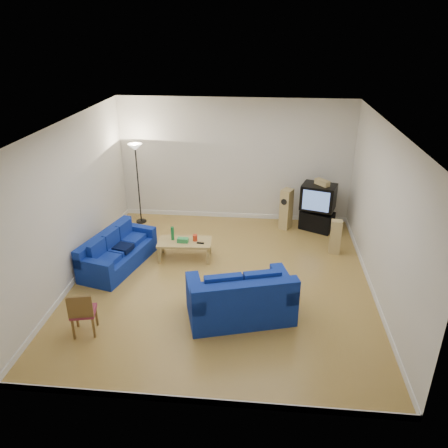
# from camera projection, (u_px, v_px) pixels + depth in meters

# --- Properties ---
(room) EXTENTS (6.01, 6.51, 3.21)m
(room) POSITION_uv_depth(u_px,v_px,m) (222.00, 212.00, 8.37)
(room) COLOR brown
(room) RESTS_ON ground
(sofa_three_seat) EXTENTS (1.30, 2.08, 0.75)m
(sofa_three_seat) POSITION_uv_depth(u_px,v_px,m) (117.00, 254.00, 9.47)
(sofa_three_seat) COLOR navy
(sofa_three_seat) RESTS_ON ground
(sofa_loveseat) EXTENTS (2.05, 1.50, 0.92)m
(sofa_loveseat) POSITION_uv_depth(u_px,v_px,m) (241.00, 301.00, 7.74)
(sofa_loveseat) COLOR navy
(sofa_loveseat) RESTS_ON ground
(coffee_table) EXTENTS (1.22, 0.66, 0.43)m
(coffee_table) POSITION_uv_depth(u_px,v_px,m) (185.00, 243.00, 9.71)
(coffee_table) COLOR tan
(coffee_table) RESTS_ON ground
(bottle) EXTENTS (0.09, 0.09, 0.31)m
(bottle) POSITION_uv_depth(u_px,v_px,m) (173.00, 233.00, 9.69)
(bottle) COLOR #197233
(bottle) RESTS_ON coffee_table
(tissue_box) EXTENTS (0.24, 0.14, 0.10)m
(tissue_box) POSITION_uv_depth(u_px,v_px,m) (183.00, 240.00, 9.63)
(tissue_box) COLOR green
(tissue_box) RESTS_ON coffee_table
(red_canister) EXTENTS (0.10, 0.10, 0.14)m
(red_canister) POSITION_uv_depth(u_px,v_px,m) (195.00, 238.00, 9.68)
(red_canister) COLOR red
(red_canister) RESTS_ON coffee_table
(remote) EXTENTS (0.16, 0.07, 0.02)m
(remote) POSITION_uv_depth(u_px,v_px,m) (200.00, 243.00, 9.59)
(remote) COLOR black
(remote) RESTS_ON coffee_table
(tv_stand) EXTENTS (0.92, 0.77, 0.49)m
(tv_stand) POSITION_uv_depth(u_px,v_px,m) (317.00, 221.00, 11.14)
(tv_stand) COLOR black
(tv_stand) RESTS_ON ground
(av_receiver) EXTENTS (0.55, 0.50, 0.11)m
(av_receiver) POSITION_uv_depth(u_px,v_px,m) (317.00, 209.00, 11.07)
(av_receiver) COLOR black
(av_receiver) RESTS_ON tv_stand
(television) EXTENTS (0.95, 0.81, 0.63)m
(television) POSITION_uv_depth(u_px,v_px,m) (318.00, 197.00, 10.82)
(television) COLOR black
(television) RESTS_ON av_receiver
(centre_speaker) EXTENTS (0.36, 0.40, 0.14)m
(centre_speaker) POSITION_uv_depth(u_px,v_px,m) (322.00, 182.00, 10.65)
(centre_speaker) COLOR tan
(centre_speaker) RESTS_ON television
(speaker_left) EXTENTS (0.36, 0.39, 1.05)m
(speaker_left) POSITION_uv_depth(u_px,v_px,m) (286.00, 209.00, 11.11)
(speaker_left) COLOR tan
(speaker_left) RESTS_ON ground
(speaker_right) EXTENTS (0.26, 0.21, 0.82)m
(speaker_right) POSITION_uv_depth(u_px,v_px,m) (335.00, 237.00, 9.93)
(speaker_right) COLOR tan
(speaker_right) RESTS_ON ground
(floor_lamp) EXTENTS (0.36, 0.36, 2.12)m
(floor_lamp) POSITION_uv_depth(u_px,v_px,m) (136.00, 158.00, 10.94)
(floor_lamp) COLOR black
(floor_lamp) RESTS_ON ground
(dining_chair) EXTENTS (0.48, 0.48, 0.84)m
(dining_chair) POSITION_uv_depth(u_px,v_px,m) (82.00, 312.00, 7.26)
(dining_chair) COLOR brown
(dining_chair) RESTS_ON ground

